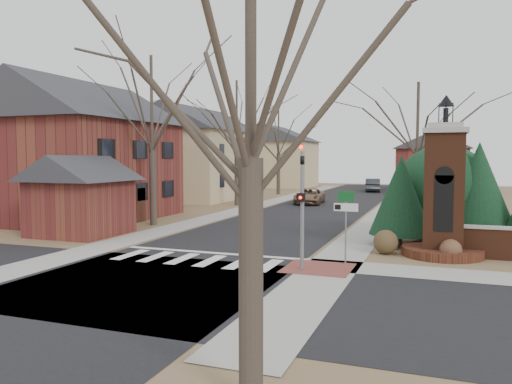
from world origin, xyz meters
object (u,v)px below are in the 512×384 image
at_px(traffic_signal_pole, 302,197).
at_px(brick_gate_monument, 443,203).
at_px(sign_post, 346,213).
at_px(pickup_truck, 309,196).
at_px(distant_car, 373,185).

relative_size(traffic_signal_pole, brick_gate_monument, 0.69).
bearing_deg(sign_post, traffic_signal_pole, -132.43).
xyz_separation_m(pickup_truck, distant_car, (3.20, 17.42, 0.10)).
height_order(traffic_signal_pole, brick_gate_monument, brick_gate_monument).
xyz_separation_m(traffic_signal_pole, sign_post, (1.29, 1.41, -0.64)).
distance_m(sign_post, brick_gate_monument, 4.55).
bearing_deg(distant_car, traffic_signal_pole, 86.88).
height_order(brick_gate_monument, pickup_truck, brick_gate_monument).
xyz_separation_m(traffic_signal_pole, pickup_truck, (-5.90, 24.68, -1.92)).
bearing_deg(traffic_signal_pole, brick_gate_monument, 43.24).
bearing_deg(distant_car, pickup_truck, 72.80).
bearing_deg(pickup_truck, brick_gate_monument, -67.61).
distance_m(brick_gate_monument, distant_car, 38.43).
xyz_separation_m(traffic_signal_pole, distant_car, (-2.70, 42.10, -1.82)).
bearing_deg(brick_gate_monument, distant_car, 101.11).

